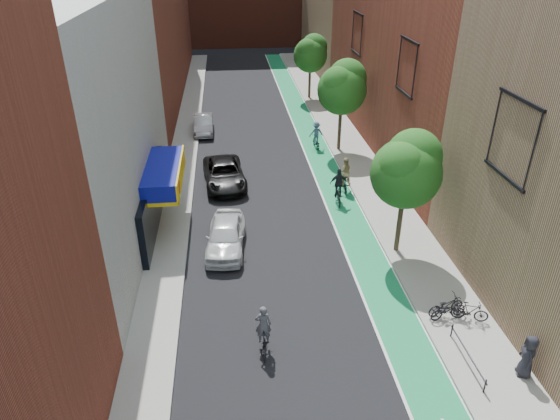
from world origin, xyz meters
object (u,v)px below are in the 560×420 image
object	(u,v)px
cyclist_lane_near	(345,177)
pedestrian	(528,356)
cyclist_lead	(264,335)
cyclist_lane_far	(316,136)
parked_car_silver	(204,124)
cyclist_lane_mid	(339,190)
parked_car_white	(226,235)
parked_car_black	(224,174)

from	to	relation	value
cyclist_lane_near	pedestrian	size ratio (longest dim) A/B	1.25
cyclist_lead	cyclist_lane_far	xyz separation A→B (m)	(5.65, 20.92, 0.19)
parked_car_silver	cyclist_lane_far	bearing A→B (deg)	-27.39
cyclist_lane_near	cyclist_lane_mid	bearing A→B (deg)	69.64
parked_car_white	parked_car_silver	distance (m)	17.93
cyclist_lead	pedestrian	bearing A→B (deg)	168.72
parked_car_silver	pedestrian	bearing A→B (deg)	-66.92
cyclist_lead	cyclist_lane_near	size ratio (longest dim) A/B	0.94
parked_car_silver	pedestrian	distance (m)	30.22
parked_car_white	cyclist_lane_far	xyz separation A→B (m)	(7.01, 13.54, 0.11)
parked_car_white	parked_car_silver	size ratio (longest dim) A/B	1.08
parked_car_silver	cyclist_lane_near	distance (m)	14.91
cyclist_lane_far	pedestrian	bearing A→B (deg)	92.61
parked_car_black	parked_car_silver	size ratio (longest dim) A/B	1.26
parked_car_black	pedestrian	distance (m)	20.47
parked_car_black	cyclist_lead	world-z (taller)	cyclist_lead
parked_car_black	cyclist_lane_mid	distance (m)	7.56
cyclist_lane_mid	cyclist_lane_far	distance (m)	9.10
parked_car_white	cyclist_lane_mid	distance (m)	8.13
parked_car_white	cyclist_lead	bearing A→B (deg)	-74.35
pedestrian	cyclist_lane_far	bearing A→B (deg)	-155.90
parked_car_white	pedestrian	size ratio (longest dim) A/B	2.65
parked_car_white	pedestrian	world-z (taller)	pedestrian
parked_car_silver	cyclist_lane_mid	world-z (taller)	cyclist_lane_mid
parked_car_silver	cyclist_lane_near	size ratio (longest dim) A/B	1.97
cyclist_lane_mid	parked_car_black	bearing A→B (deg)	-19.47
parked_car_white	cyclist_lane_near	distance (m)	9.67
pedestrian	parked_car_white	bearing A→B (deg)	-117.36
cyclist_lead	cyclist_lane_far	bearing A→B (deg)	-101.85
parked_car_silver	cyclist_lead	distance (m)	25.42
parked_car_silver	cyclist_lead	size ratio (longest dim) A/B	2.10
cyclist_lead	cyclist_lane_mid	size ratio (longest dim) A/B	0.95
parked_car_white	pedestrian	xyz separation A→B (m)	(10.60, -9.78, 0.23)
parked_car_white	cyclist_lane_far	distance (m)	15.25
cyclist_lead	pedestrian	size ratio (longest dim) A/B	1.17
parked_car_white	cyclist_lane_near	xyz separation A→B (m)	(7.53, 6.07, 0.15)
parked_car_black	cyclist_lane_mid	xyz separation A→B (m)	(6.81, -3.28, 0.09)
parked_car_white	cyclist_lane_mid	size ratio (longest dim) A/B	2.14
parked_car_white	cyclist_lane_mid	bearing A→B (deg)	38.37
parked_car_black	cyclist_lead	size ratio (longest dim) A/B	2.64
parked_car_black	pedestrian	world-z (taller)	pedestrian
parked_car_white	cyclist_lane_far	bearing A→B (deg)	67.90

